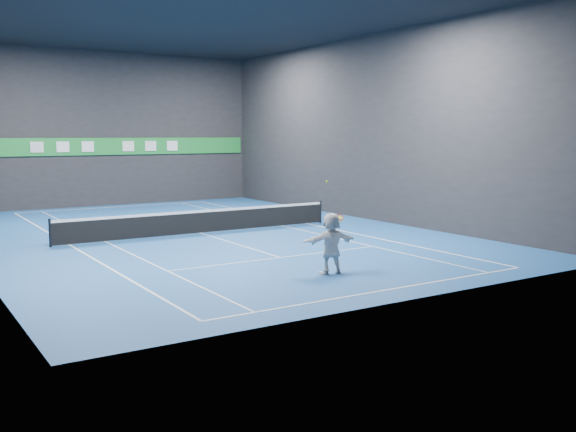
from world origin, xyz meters
TOP-DOWN VIEW (x-y plane):
  - ground at (0.00, 0.00)m, footprint 26.00×26.00m
  - ceiling at (0.00, 0.00)m, footprint 26.00×26.00m
  - wall_back at (0.00, 13.00)m, footprint 18.00×0.10m
  - wall_front at (0.00, -13.00)m, footprint 18.00×0.10m
  - wall_right at (9.00, 0.00)m, footprint 0.10×26.00m
  - baseline_near at (0.00, -11.89)m, footprint 10.98×0.08m
  - baseline_far at (0.00, 11.89)m, footprint 10.98×0.08m
  - sideline_doubles_left at (-5.49, 0.00)m, footprint 0.08×23.78m
  - sideline_doubles_right at (5.49, 0.00)m, footprint 0.08×23.78m
  - sideline_singles_left at (-4.11, 0.00)m, footprint 0.06×23.78m
  - sideline_singles_right at (4.11, 0.00)m, footprint 0.06×23.78m
  - service_line_near at (0.00, -6.40)m, footprint 8.23×0.06m
  - service_line_far at (0.00, 6.40)m, footprint 8.23×0.06m
  - center_service_line at (0.00, 0.00)m, footprint 0.06×12.80m
  - player at (-0.03, -9.37)m, footprint 1.79×0.79m
  - tennis_ball at (-0.24, -9.41)m, footprint 0.07×0.07m
  - tennis_net at (0.00, 0.00)m, footprint 12.50×0.10m
  - sponsor_banner at (0.00, 12.93)m, footprint 17.64×0.11m
  - tennis_racket at (0.28, -9.33)m, footprint 0.42×0.38m

SIDE VIEW (x-z plane):
  - ground at x=0.00m, z-range 0.00..0.00m
  - baseline_near at x=0.00m, z-range 0.00..0.01m
  - baseline_far at x=0.00m, z-range 0.00..0.01m
  - sideline_doubles_left at x=-5.49m, z-range 0.00..0.01m
  - sideline_doubles_right at x=5.49m, z-range 0.00..0.01m
  - sideline_singles_left at x=-4.11m, z-range 0.00..0.01m
  - sideline_singles_right at x=4.11m, z-range 0.00..0.01m
  - service_line_near at x=0.00m, z-range 0.00..0.01m
  - service_line_far at x=0.00m, z-range 0.00..0.01m
  - center_service_line at x=0.00m, z-range 0.00..0.01m
  - tennis_net at x=0.00m, z-range 0.00..1.07m
  - player at x=-0.03m, z-range 0.00..1.86m
  - tennis_racket at x=0.28m, z-range 1.42..1.92m
  - tennis_ball at x=-0.24m, z-range 2.77..2.84m
  - sponsor_banner at x=0.00m, z-range 3.00..4.00m
  - wall_back at x=0.00m, z-range 0.00..9.00m
  - wall_front at x=0.00m, z-range 0.00..9.00m
  - wall_right at x=9.00m, z-range 0.00..9.00m
  - ceiling at x=0.00m, z-range 9.00..9.00m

